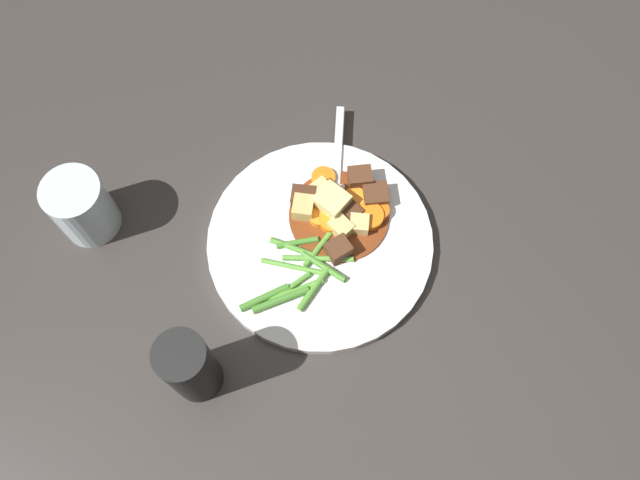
# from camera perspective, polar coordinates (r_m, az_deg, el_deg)

# --- Properties ---
(ground_plane) EXTENTS (3.00, 3.00, 0.00)m
(ground_plane) POSITION_cam_1_polar(r_m,az_deg,el_deg) (0.80, 0.00, -0.40)
(ground_plane) COLOR #383330
(dinner_plate) EXTENTS (0.27, 0.27, 0.01)m
(dinner_plate) POSITION_cam_1_polar(r_m,az_deg,el_deg) (0.79, 0.00, -0.20)
(dinner_plate) COLOR white
(dinner_plate) RESTS_ON ground_plane
(stew_sauce) EXTENTS (0.12, 0.12, 0.00)m
(stew_sauce) POSITION_cam_1_polar(r_m,az_deg,el_deg) (0.80, 1.67, 2.14)
(stew_sauce) COLOR brown
(stew_sauce) RESTS_ON dinner_plate
(carrot_slice_0) EXTENTS (0.04, 0.04, 0.01)m
(carrot_slice_0) POSITION_cam_1_polar(r_m,az_deg,el_deg) (0.79, 1.11, 1.78)
(carrot_slice_0) COLOR orange
(carrot_slice_0) RESTS_ON dinner_plate
(carrot_slice_1) EXTENTS (0.05, 0.05, 0.01)m
(carrot_slice_1) POSITION_cam_1_polar(r_m,az_deg,el_deg) (0.80, 3.08, 3.37)
(carrot_slice_1) COLOR orange
(carrot_slice_1) RESTS_ON dinner_plate
(carrot_slice_2) EXTENTS (0.03, 0.03, 0.01)m
(carrot_slice_2) POSITION_cam_1_polar(r_m,az_deg,el_deg) (0.80, 5.19, 2.54)
(carrot_slice_2) COLOR orange
(carrot_slice_2) RESTS_ON dinner_plate
(carrot_slice_3) EXTENTS (0.04, 0.04, 0.01)m
(carrot_slice_3) POSITION_cam_1_polar(r_m,az_deg,el_deg) (0.82, 0.30, 5.43)
(carrot_slice_3) COLOR orange
(carrot_slice_3) RESTS_ON dinner_plate
(carrot_slice_4) EXTENTS (0.05, 0.05, 0.01)m
(carrot_slice_4) POSITION_cam_1_polar(r_m,az_deg,el_deg) (0.79, 4.33, 2.02)
(carrot_slice_4) COLOR orange
(carrot_slice_4) RESTS_ON dinner_plate
(carrot_slice_5) EXTENTS (0.04, 0.04, 0.01)m
(carrot_slice_5) POSITION_cam_1_polar(r_m,az_deg,el_deg) (0.79, -0.05, 1.99)
(carrot_slice_5) COLOR orange
(carrot_slice_5) RESTS_ON dinner_plate
(potato_chunk_0) EXTENTS (0.02, 0.03, 0.02)m
(potato_chunk_0) POSITION_cam_1_polar(r_m,az_deg,el_deg) (0.78, 1.84, 1.08)
(potato_chunk_0) COLOR #E5CC7A
(potato_chunk_0) RESTS_ON dinner_plate
(potato_chunk_1) EXTENTS (0.03, 0.03, 0.02)m
(potato_chunk_1) POSITION_cam_1_polar(r_m,az_deg,el_deg) (0.78, 3.45, 1.36)
(potato_chunk_1) COLOR #E5CC7A
(potato_chunk_1) RESTS_ON dinner_plate
(potato_chunk_2) EXTENTS (0.03, 0.03, 0.02)m
(potato_chunk_2) POSITION_cam_1_polar(r_m,az_deg,el_deg) (0.80, 0.13, 3.95)
(potato_chunk_2) COLOR #E5CC7A
(potato_chunk_2) RESTS_ON dinner_plate
(potato_chunk_3) EXTENTS (0.04, 0.04, 0.02)m
(potato_chunk_3) POSITION_cam_1_polar(r_m,az_deg,el_deg) (0.79, -1.48, 2.82)
(potato_chunk_3) COLOR #DBBC6B
(potato_chunk_3) RESTS_ON dinner_plate
(potato_chunk_4) EXTENTS (0.04, 0.04, 0.03)m
(potato_chunk_4) POSITION_cam_1_polar(r_m,az_deg,el_deg) (0.79, 1.05, 3.30)
(potato_chunk_4) COLOR #EAD68C
(potato_chunk_4) RESTS_ON dinner_plate
(meat_chunk_0) EXTENTS (0.03, 0.03, 0.02)m
(meat_chunk_0) POSITION_cam_1_polar(r_m,az_deg,el_deg) (0.77, 1.63, -0.85)
(meat_chunk_0) COLOR #56331E
(meat_chunk_0) RESTS_ON dinner_plate
(meat_chunk_1) EXTENTS (0.03, 0.02, 0.02)m
(meat_chunk_1) POSITION_cam_1_polar(r_m,az_deg,el_deg) (0.79, 2.54, 2.44)
(meat_chunk_1) COLOR #4C2B19
(meat_chunk_1) RESTS_ON dinner_plate
(meat_chunk_2) EXTENTS (0.04, 0.04, 0.02)m
(meat_chunk_2) POSITION_cam_1_polar(r_m,az_deg,el_deg) (0.80, 4.92, 3.89)
(meat_chunk_2) COLOR #56331E
(meat_chunk_2) RESTS_ON dinner_plate
(meat_chunk_3) EXTENTS (0.04, 0.04, 0.02)m
(meat_chunk_3) POSITION_cam_1_polar(r_m,az_deg,el_deg) (0.80, -1.43, 3.77)
(meat_chunk_3) COLOR #4C2B19
(meat_chunk_3) RESTS_ON dinner_plate
(meat_chunk_4) EXTENTS (0.04, 0.04, 0.02)m
(meat_chunk_4) POSITION_cam_1_polar(r_m,az_deg,el_deg) (0.81, 3.51, 5.41)
(meat_chunk_4) COLOR #56331E
(meat_chunk_4) RESTS_ON dinner_plate
(green_bean_0) EXTENTS (0.06, 0.02, 0.01)m
(green_bean_0) POSITION_cam_1_polar(r_m,az_deg,el_deg) (0.76, -4.90, -5.03)
(green_bean_0) COLOR #4C8E33
(green_bean_0) RESTS_ON dinner_plate
(green_bean_1) EXTENTS (0.07, 0.03, 0.01)m
(green_bean_1) POSITION_cam_1_polar(r_m,az_deg,el_deg) (0.78, 0.02, -0.41)
(green_bean_1) COLOR #599E38
(green_bean_1) RESTS_ON dinner_plate
(green_bean_2) EXTENTS (0.02, 0.06, 0.01)m
(green_bean_2) POSITION_cam_1_polar(r_m,az_deg,el_deg) (0.77, 0.31, -2.33)
(green_bean_2) COLOR #4C8E33
(green_bean_2) RESTS_ON dinner_plate
(green_bean_3) EXTENTS (0.07, 0.06, 0.01)m
(green_bean_3) POSITION_cam_1_polar(r_m,az_deg,el_deg) (0.77, -0.18, -1.62)
(green_bean_3) COLOR #66AD42
(green_bean_3) RESTS_ON dinner_plate
(green_bean_4) EXTENTS (0.07, 0.01, 0.01)m
(green_bean_4) POSITION_cam_1_polar(r_m,az_deg,el_deg) (0.76, -2.91, -4.38)
(green_bean_4) COLOR #599E38
(green_bean_4) RESTS_ON dinner_plate
(green_bean_5) EXTENTS (0.06, 0.03, 0.01)m
(green_bean_5) POSITION_cam_1_polar(r_m,az_deg,el_deg) (0.76, -0.54, -4.29)
(green_bean_5) COLOR #599E38
(green_bean_5) RESTS_ON dinner_plate
(green_bean_6) EXTENTS (0.03, 0.05, 0.01)m
(green_bean_6) POSITION_cam_1_polar(r_m,az_deg,el_deg) (0.78, -2.48, -0.65)
(green_bean_6) COLOR #599E38
(green_bean_6) RESTS_ON dinner_plate
(green_bean_7) EXTENTS (0.07, 0.03, 0.01)m
(green_bean_7) POSITION_cam_1_polar(r_m,az_deg,el_deg) (0.76, -3.47, -5.24)
(green_bean_7) COLOR #4C8E33
(green_bean_7) RESTS_ON dinner_plate
(green_bean_8) EXTENTS (0.06, 0.03, 0.01)m
(green_bean_8) POSITION_cam_1_polar(r_m,az_deg,el_deg) (0.76, -2.00, -4.43)
(green_bean_8) COLOR #66AD42
(green_bean_8) RESTS_ON dinner_plate
(green_bean_9) EXTENTS (0.05, 0.06, 0.01)m
(green_bean_9) POSITION_cam_1_polar(r_m,az_deg,el_deg) (0.77, -2.38, -2.36)
(green_bean_9) COLOR #66AD42
(green_bean_9) RESTS_ON dinner_plate
(green_bean_10) EXTENTS (0.05, 0.03, 0.01)m
(green_bean_10) POSITION_cam_1_polar(r_m,az_deg,el_deg) (0.78, -2.01, -0.21)
(green_bean_10) COLOR #4C8E33
(green_bean_10) RESTS_ON dinner_plate
(fork) EXTENTS (0.13, 0.14, 0.00)m
(fork) POSITION_cam_1_polar(r_m,az_deg,el_deg) (0.83, 1.48, 6.18)
(fork) COLOR silver
(fork) RESTS_ON dinner_plate
(water_glass) EXTENTS (0.07, 0.07, 0.09)m
(water_glass) POSITION_cam_1_polar(r_m,az_deg,el_deg) (0.82, -20.16, 2.75)
(water_glass) COLOR silver
(water_glass) RESTS_ON ground_plane
(pepper_mill) EXTENTS (0.05, 0.05, 0.12)m
(pepper_mill) POSITION_cam_1_polar(r_m,az_deg,el_deg) (0.70, -11.35, -10.86)
(pepper_mill) COLOR black
(pepper_mill) RESTS_ON ground_plane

